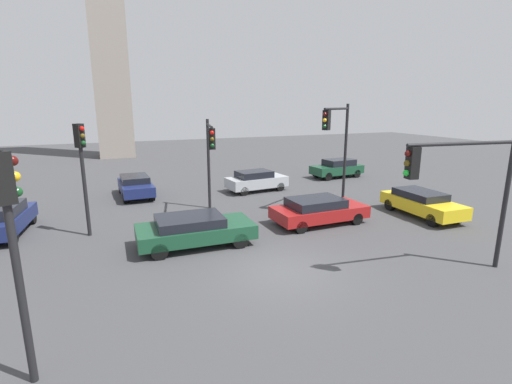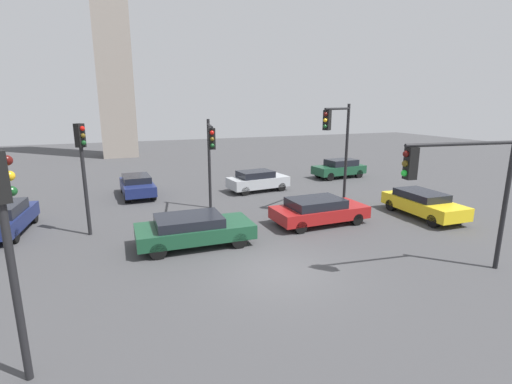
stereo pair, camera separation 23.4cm
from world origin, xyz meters
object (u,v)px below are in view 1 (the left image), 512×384
Objects in this scene: car_5 at (318,210)px; traffic_light_4 at (461,176)px; traffic_light_0 at (337,136)px; traffic_light_1 at (210,149)px; traffic_light_2 at (82,159)px; car_0 at (194,229)px; car_2 at (135,185)px; traffic_light_3 at (12,227)px; car_6 at (337,168)px; car_4 at (422,203)px; car_1 at (3,219)px; car_3 at (256,180)px.

traffic_light_4 is at bearing -80.36° from car_5.
traffic_light_0 is at bearing -89.63° from traffic_light_4.
traffic_light_2 is (-5.93, -1.04, -0.03)m from traffic_light_1.
traffic_light_0 is 1.20× the size of car_0.
traffic_light_2 is at bearing -68.76° from traffic_light_1.
traffic_light_4 is 9.98m from car_0.
car_5 is (7.73, -9.16, -0.03)m from car_2.
traffic_light_0 is at bearing 52.52° from car_2.
traffic_light_1 is at bearing -53.43° from traffic_light_4.
car_0 is 1.15× the size of car_2.
traffic_light_0 reaches higher than car_5.
traffic_light_3 reaches higher than traffic_light_4.
car_2 is at bearing -2.23° from car_6.
car_4 is 5.74m from car_5.
traffic_light_3 is 1.13× the size of car_1.
traffic_light_3 is at bearing -22.24° from traffic_light_1.
traffic_light_0 is 16.22m from traffic_light_3.
traffic_light_4 is 1.05× the size of car_4.
car_4 is at bearing -62.36° from car_3.
traffic_light_0 is 1.36× the size of car_6.
car_2 is 0.90× the size of car_5.
car_0 is 1.06× the size of car_4.
traffic_light_3 reaches higher than car_1.
car_0 is at bearing -13.86° from traffic_light_1.
car_1 is (-7.56, 4.50, 0.05)m from car_0.
traffic_light_2 is 1.09× the size of car_4.
car_2 is at bearing 162.60° from car_3.
car_6 reaches higher than car_3.
car_2 is at bearing -124.92° from car_4.
traffic_light_2 is at bearing -159.09° from car_3.
car_3 is 0.98× the size of car_6.
car_2 is (3.55, 16.09, -2.72)m from traffic_light_3.
car_2 is 7.77m from car_3.
traffic_light_4 reaches higher than car_4.
car_4 is at bearing -10.77° from car_5.
traffic_light_4 is at bearing -90.76° from car_3.
traffic_light_4 is (12.50, 0.38, 0.01)m from traffic_light_3.
traffic_light_2 is at bearing -32.79° from traffic_light_0.
traffic_light_2 is 7.72m from car_2.
car_0 is at bearing -31.29° from traffic_light_4.
traffic_light_2 is at bearing 17.83° from car_6.
traffic_light_4 is (11.55, -8.97, -0.01)m from traffic_light_2.
car_6 is at bearing 37.26° from car_0.
traffic_light_4 is 0.99× the size of car_0.
car_0 is at bearing 6.65° from car_2.
traffic_light_0 is at bearing -128.86° from car_4.
car_4 is (11.94, -0.42, 0.01)m from car_0.
traffic_light_1 reaches higher than car_3.
traffic_light_1 is 1.03× the size of car_0.
traffic_light_0 reaches higher than traffic_light_4.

